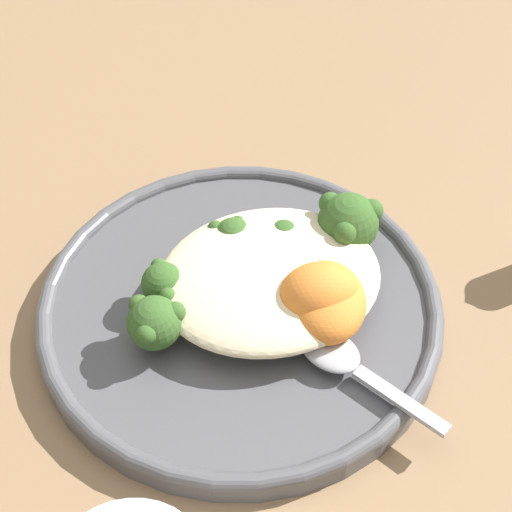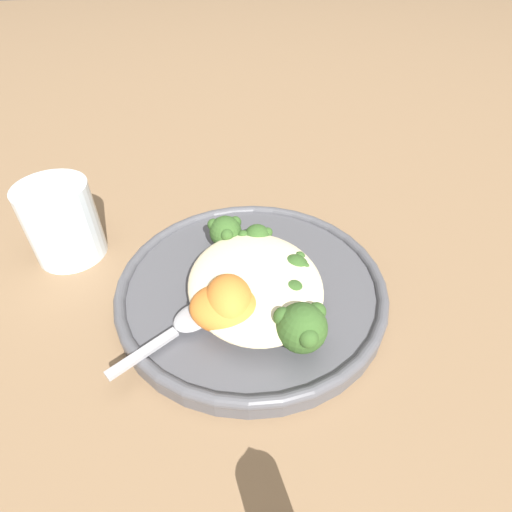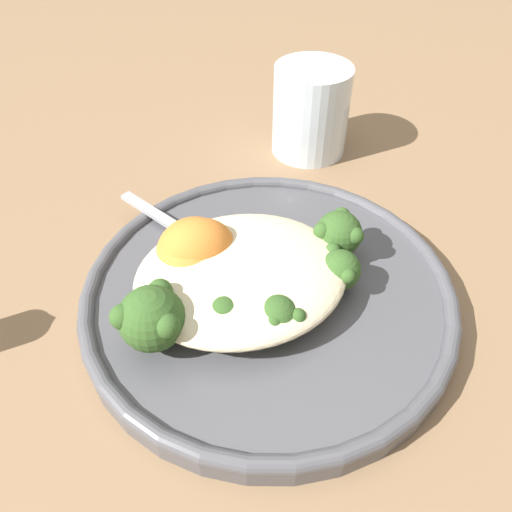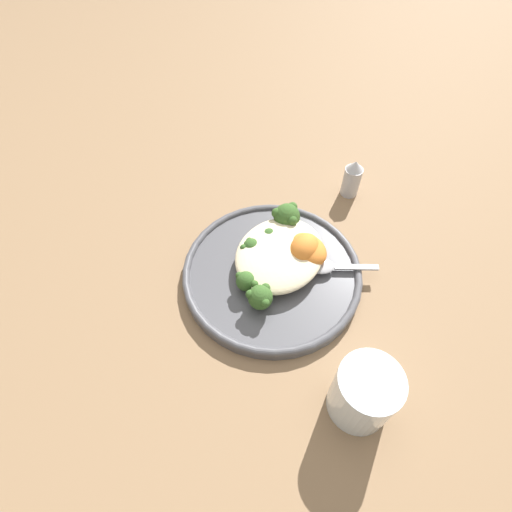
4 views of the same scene
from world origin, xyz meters
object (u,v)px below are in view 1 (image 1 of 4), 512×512
object	(u,v)px
sweet_potato_chunk_0	(325,301)
sweet_potato_chunk_1	(318,295)
sweet_potato_chunk_3	(310,300)
plate	(239,304)
spoon	(342,359)
broccoli_stalk_4	(177,320)
broccoli_stalk_3	(194,290)
broccoli_stalk_2	(247,261)
broccoli_stalk_0	(337,237)
broccoli_stalk_1	(283,258)
quinoa_mound	(267,273)
sweet_potato_chunk_2	(319,298)

from	to	relation	value
sweet_potato_chunk_0	sweet_potato_chunk_1	world-z (taller)	sweet_potato_chunk_1
sweet_potato_chunk_3	plate	bearing A→B (deg)	-35.98
sweet_potato_chunk_1	spoon	bearing A→B (deg)	94.05
broccoli_stalk_4	sweet_potato_chunk_1	world-z (taller)	sweet_potato_chunk_1
sweet_potato_chunk_1	plate	bearing A→B (deg)	-35.79
broccoli_stalk_3	sweet_potato_chunk_3	world-z (taller)	same
broccoli_stalk_2	sweet_potato_chunk_1	distance (m)	0.06
broccoli_stalk_0	broccoli_stalk_4	world-z (taller)	broccoli_stalk_0
spoon	plate	bearing A→B (deg)	-179.22
broccoli_stalk_3	broccoli_stalk_4	distance (m)	0.03
broccoli_stalk_1	plate	bearing A→B (deg)	129.77
quinoa_mound	sweet_potato_chunk_2	xyz separation A→B (m)	(-0.03, 0.03, 0.00)
sweet_potato_chunk_2	plate	bearing A→B (deg)	-33.21
broccoli_stalk_4	sweet_potato_chunk_3	bearing A→B (deg)	175.00
broccoli_stalk_2	broccoli_stalk_4	world-z (taller)	broccoli_stalk_4
broccoli_stalk_0	broccoli_stalk_2	distance (m)	0.07
broccoli_stalk_4	sweet_potato_chunk_3	distance (m)	0.09
plate	sweet_potato_chunk_2	bearing A→B (deg)	146.79
quinoa_mound	sweet_potato_chunk_1	world-z (taller)	sweet_potato_chunk_1
broccoli_stalk_3	plate	bearing A→B (deg)	-159.90
broccoli_stalk_3	broccoli_stalk_4	xyz separation A→B (m)	(0.02, 0.02, 0.00)
sweet_potato_chunk_2	spoon	bearing A→B (deg)	92.22
sweet_potato_chunk_0	broccoli_stalk_2	bearing A→B (deg)	-54.47
plate	broccoli_stalk_3	bearing A→B (deg)	-4.75
broccoli_stalk_0	broccoli_stalk_3	xyz separation A→B (m)	(0.11, 0.01, -0.01)
broccoli_stalk_1	broccoli_stalk_4	distance (m)	0.09
plate	broccoli_stalk_1	size ratio (longest dim) A/B	2.98
sweet_potato_chunk_0	spoon	bearing A→B (deg)	88.17
sweet_potato_chunk_0	spoon	world-z (taller)	sweet_potato_chunk_0
broccoli_stalk_0	quinoa_mound	bearing A→B (deg)	159.50
broccoli_stalk_3	spoon	distance (m)	0.11
broccoli_stalk_4	spoon	xyz separation A→B (m)	(-0.10, 0.05, -0.01)
broccoli_stalk_1	broccoli_stalk_4	size ratio (longest dim) A/B	0.79
broccoli_stalk_4	sweet_potato_chunk_0	world-z (taller)	same
sweet_potato_chunk_0	sweet_potato_chunk_1	bearing A→B (deg)	-38.00
sweet_potato_chunk_0	spoon	size ratio (longest dim) A/B	0.65
broccoli_stalk_4	broccoli_stalk_2	bearing A→B (deg)	-145.78
quinoa_mound	sweet_potato_chunk_3	bearing A→B (deg)	123.87
quinoa_mound	sweet_potato_chunk_3	size ratio (longest dim) A/B	2.76
quinoa_mound	sweet_potato_chunk_2	bearing A→B (deg)	129.76
broccoli_stalk_1	broccoli_stalk_3	bearing A→B (deg)	118.80
broccoli_stalk_1	sweet_potato_chunk_1	xyz separation A→B (m)	(-0.01, 0.05, 0.01)
plate	broccoli_stalk_0	size ratio (longest dim) A/B	2.50
quinoa_mound	sweet_potato_chunk_3	world-z (taller)	same
plate	sweet_potato_chunk_2	xyz separation A→B (m)	(-0.05, 0.03, 0.03)
sweet_potato_chunk_1	sweet_potato_chunk_3	xyz separation A→B (m)	(0.00, -0.00, -0.01)
spoon	broccoli_stalk_0	bearing A→B (deg)	129.93
broccoli_stalk_3	sweet_potato_chunk_3	xyz separation A→B (m)	(-0.07, 0.03, 0.00)
broccoli_stalk_0	sweet_potato_chunk_0	xyz separation A→B (m)	(0.03, 0.05, -0.00)
quinoa_mound	broccoli_stalk_0	bearing A→B (deg)	-164.87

